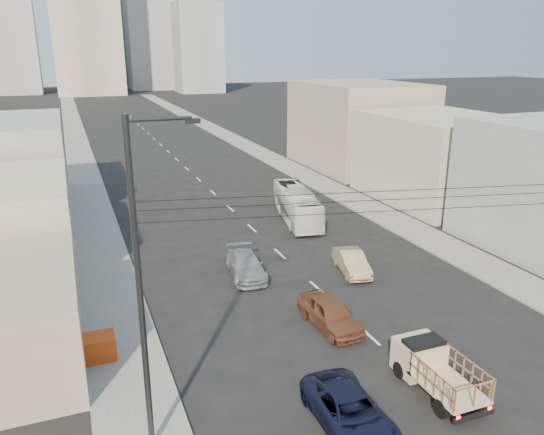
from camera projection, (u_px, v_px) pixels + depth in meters
sidewalk_left at (78, 147)px, 77.73m from camera, size 3.50×180.00×0.12m
sidewalk_right at (231, 138)px, 85.86m from camera, size 3.50×180.00×0.12m
lane_dashes at (182, 164)px, 66.72m from camera, size 0.15×104.00×0.01m
flatbed_pickup at (435, 366)px, 22.25m from camera, size 1.95×4.41×1.90m
navy_pickup at (350, 412)px, 20.07m from camera, size 2.48×5.11×1.40m
city_bus at (297, 204)px, 44.45m from camera, size 4.21×10.10×2.74m
sedan_brown at (330, 313)px, 27.40m from camera, size 2.15×4.70×1.56m
sedan_tan at (352, 262)px, 34.16m from camera, size 2.32×4.48×1.40m
sedan_grey at (246, 265)px, 33.65m from camera, size 2.64×5.20×1.45m
streetlamp_left at (142, 286)px, 17.33m from camera, size 2.36×0.25×12.00m
overhead_wires at (483, 196)px, 18.28m from camera, size 23.01×5.02×0.72m
crate_stack at (95, 348)px, 24.40m from camera, size 1.80×1.20×1.14m
bldg_right_mid at (439, 158)px, 50.06m from camera, size 11.00×14.00×8.00m
bldg_right_far at (358, 125)px, 64.13m from camera, size 12.00×16.00×10.00m
midrise_ne at (150, 30)px, 184.04m from camera, size 16.00×16.00×40.00m
midrise_nw at (10, 38)px, 165.30m from camera, size 15.00×15.00×34.00m
midrise_back at (109, 25)px, 192.60m from camera, size 18.00×18.00×44.00m
midrise_east at (198, 48)px, 172.26m from camera, size 14.00×14.00×28.00m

